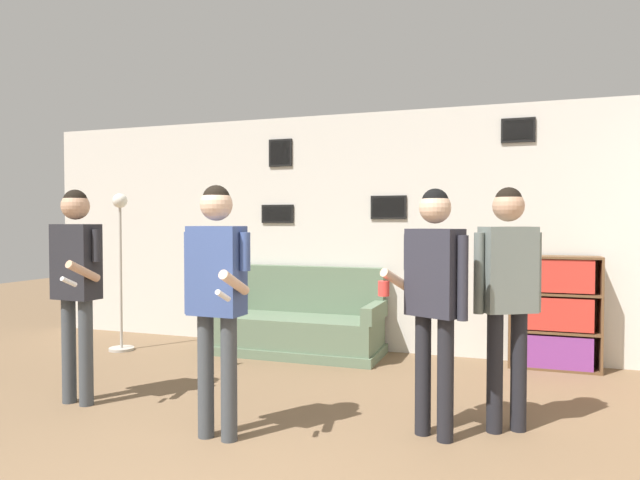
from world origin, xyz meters
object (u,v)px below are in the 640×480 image
person_player_foreground_center (217,283)px  person_spectator_near_bookshelf (508,282)px  person_watcher_holding_cup (434,285)px  bookshelf (554,313)px  bottle_on_floor (226,356)px  couch (296,325)px  person_player_foreground_left (76,272)px  floor_lamp (121,256)px

person_player_foreground_center → person_spectator_near_bookshelf: (1.84, 0.78, -0.01)m
person_player_foreground_center → person_watcher_holding_cup: (1.38, 0.49, -0.02)m
bookshelf → person_player_foreground_center: size_ratio=0.66×
person_watcher_holding_cup → bottle_on_floor: size_ratio=6.43×
couch → person_player_foreground_left: 2.58m
person_player_foreground_center → bottle_on_floor: 2.19m
floor_lamp → bottle_on_floor: bearing=-9.4°
bookshelf → person_watcher_holding_cup: 2.45m
couch → person_spectator_near_bookshelf: bearing=-37.9°
bookshelf → bottle_on_floor: bookshelf is taller
person_watcher_holding_cup → person_spectator_near_bookshelf: person_spectator_near_bookshelf is taller
person_player_foreground_center → person_watcher_holding_cup: size_ratio=1.01×
floor_lamp → bottle_on_floor: (1.47, -0.24, -0.97)m
bookshelf → person_player_foreground_left: bearing=-146.5°
bookshelf → person_watcher_holding_cup: person_watcher_holding_cup is taller
bookshelf → person_watcher_holding_cup: size_ratio=0.67×
couch → person_player_foreground_left: bearing=-114.1°
bookshelf → person_spectator_near_bookshelf: bearing=-102.1°
person_player_foreground_left → person_player_foreground_center: 1.46m
person_watcher_holding_cup → bottle_on_floor: 2.75m
person_player_foreground_left → bottle_on_floor: size_ratio=6.56×
bookshelf → person_player_foreground_center: bearing=-129.6°
couch → floor_lamp: size_ratio=1.09×
bookshelf → person_spectator_near_bookshelf: 2.05m
bookshelf → floor_lamp: size_ratio=0.63×
person_player_foreground_center → bottle_on_floor: bearing=116.7°
couch → person_spectator_near_bookshelf: (2.26, -1.76, 0.74)m
person_player_foreground_center → person_player_foreground_left: bearing=168.5°
person_watcher_holding_cup → person_spectator_near_bookshelf: bearing=31.6°
couch → person_player_foreground_left: (-1.01, -2.25, 0.76)m
person_spectator_near_bookshelf → person_player_foreground_center: bearing=-157.0°
person_spectator_near_bookshelf → person_watcher_holding_cup: bearing=-148.4°
floor_lamp → person_watcher_holding_cup: size_ratio=1.06×
couch → bottle_on_floor: (-0.46, -0.78, -0.20)m
bottle_on_floor → person_spectator_near_bookshelf: bearing=-19.7°
couch → person_player_foreground_center: person_player_foreground_center is taller
floor_lamp → person_player_foreground_center: floor_lamp is taller
person_spectator_near_bookshelf → bottle_on_floor: person_spectator_near_bookshelf is taller
person_player_foreground_center → person_watcher_holding_cup: bearing=19.8°
couch → person_player_foreground_center: size_ratio=1.14×
bookshelf → person_player_foreground_left: person_player_foreground_left is taller
bookshelf → person_player_foreground_center: person_player_foreground_center is taller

